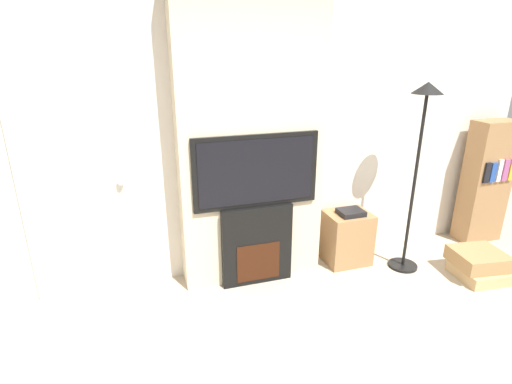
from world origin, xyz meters
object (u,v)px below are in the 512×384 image
fireplace (256,244)px  bookshelf (486,182)px  floor_lamp (421,139)px  media_stand (347,237)px  box_stack (479,264)px  television (256,171)px

fireplace → bookshelf: (2.65, 0.08, 0.30)m
floor_lamp → bookshelf: size_ratio=1.32×
media_stand → bookshelf: (1.68, 0.02, 0.40)m
media_stand → box_stack: bearing=-31.4°
fireplace → media_stand: size_ratio=1.30×
fireplace → television: television is taller
box_stack → bookshelf: 1.06m
television → floor_lamp: (1.46, -0.21, 0.23)m
floor_lamp → media_stand: bearing=150.9°
floor_lamp → bookshelf: (1.19, 0.29, -0.62)m
floor_lamp → box_stack: size_ratio=3.58×
media_stand → bookshelf: 1.73m
television → media_stand: bearing=3.8°
floor_lamp → box_stack: bearing=-33.3°
television → bookshelf: bearing=1.8°
floor_lamp → bookshelf: 1.37m
fireplace → box_stack: (2.02, -0.58, -0.24)m
television → box_stack: (2.02, -0.58, -0.94)m
bookshelf → floor_lamp: bearing=-166.2°
box_stack → bookshelf: size_ratio=0.37×
floor_lamp → media_stand: size_ratio=3.09×
floor_lamp → media_stand: floor_lamp is taller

